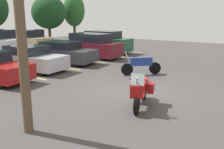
{
  "coord_description": "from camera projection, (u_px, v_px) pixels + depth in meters",
  "views": [
    {
      "loc": [
        -9.53,
        -4.66,
        3.29
      ],
      "look_at": [
        -0.69,
        0.77,
        0.85
      ],
      "focal_mm": 41.33,
      "sensor_mm": 36.0,
      "label": 1
    }
  ],
  "objects": [
    {
      "name": "motorcycle_touring",
      "position": [
        140.0,
        90.0,
        9.2
      ],
      "size": [
        2.2,
        1.04,
        1.39
      ],
      "color": "black",
      "rests_on": "ground"
    },
    {
      "name": "motorcycle_second",
      "position": [
        141.0,
        64.0,
        14.2
      ],
      "size": [
        1.64,
        1.75,
        1.31
      ],
      "color": "black",
      "rests_on": "ground"
    },
    {
      "name": "car_charcoal",
      "position": [
        62.0,
        53.0,
        17.54
      ],
      "size": [
        2.2,
        4.78,
        1.48
      ],
      "color": "#38383D",
      "rests_on": "ground"
    },
    {
      "name": "tree_rear",
      "position": [
        49.0,
        12.0,
        30.39
      ],
      "size": [
        3.99,
        3.99,
        5.41
      ],
      "color": "#4C3823",
      "rests_on": "ground"
    },
    {
      "name": "car_silver",
      "position": [
        30.0,
        58.0,
        15.27
      ],
      "size": [
        2.0,
        4.56,
        1.48
      ],
      "color": "#B7B7BC",
      "rests_on": "ground"
    },
    {
      "name": "tree_right",
      "position": [
        74.0,
        10.0,
        33.26
      ],
      "size": [
        2.76,
        2.76,
        5.83
      ],
      "color": "#4C3823",
      "rests_on": "ground"
    },
    {
      "name": "car_far_champagne",
      "position": [
        27.0,
        40.0,
        23.19
      ],
      "size": [
        2.2,
        4.84,
        1.93
      ],
      "color": "#C1B289",
      "rests_on": "ground"
    },
    {
      "name": "car_maroon",
      "position": [
        91.0,
        46.0,
        19.82
      ],
      "size": [
        2.09,
        4.9,
        1.85
      ],
      "color": "maroon",
      "rests_on": "ground"
    },
    {
      "name": "car_green",
      "position": [
        105.0,
        42.0,
        22.27
      ],
      "size": [
        2.08,
        4.74,
        1.87
      ],
      "color": "#235638",
      "rests_on": "ground"
    },
    {
      "name": "ground",
      "position": [
        136.0,
        94.0,
        11.04
      ],
      "size": [
        44.0,
        44.0,
        0.1
      ],
      "primitive_type": "cube",
      "color": "#423F3F"
    }
  ]
}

